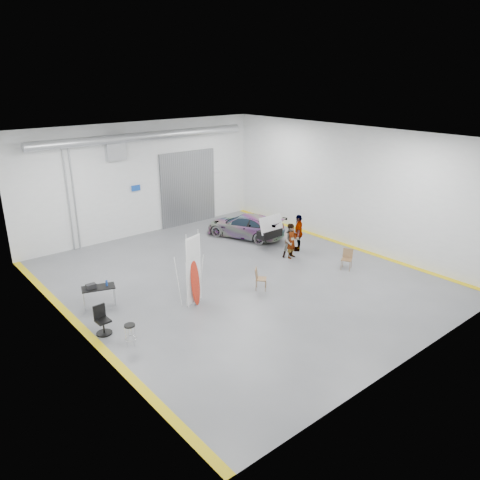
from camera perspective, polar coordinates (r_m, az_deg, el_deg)
ground at (r=20.16m, az=-0.14°, el=-4.68°), size 16.00×16.00×0.00m
room_shell at (r=20.70m, az=-3.60°, el=7.83°), size 14.02×16.18×6.01m
sedan_car at (r=25.01m, az=0.63°, el=1.75°), size 3.17×4.60×1.24m
person_a at (r=22.23m, az=6.34°, el=-0.13°), size 0.69×0.55×1.65m
person_b at (r=22.24m, az=6.24°, el=-0.08°), size 1.02×0.93×1.68m
person_c at (r=23.16m, az=7.13°, el=0.90°), size 1.09×1.03×1.84m
surfboard_display at (r=17.51m, az=-5.74°, el=-4.46°), size 0.80×0.39×2.92m
folding_chair_near at (r=19.07m, az=2.56°, el=-5.24°), size 0.60×0.68×0.92m
folding_chair_far at (r=21.48m, az=12.80°, el=-2.78°), size 0.58×0.71×0.93m
shop_stool at (r=15.76m, az=-13.22°, el=-11.19°), size 0.38×0.38×0.73m
work_table at (r=18.35m, az=-17.10°, el=-5.56°), size 1.34×0.96×0.98m
office_chair at (r=16.59m, az=-16.44°, el=-9.53°), size 0.54×0.54×1.01m
trunk_lid at (r=23.49m, az=3.61°, el=2.15°), size 1.44×0.88×0.04m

